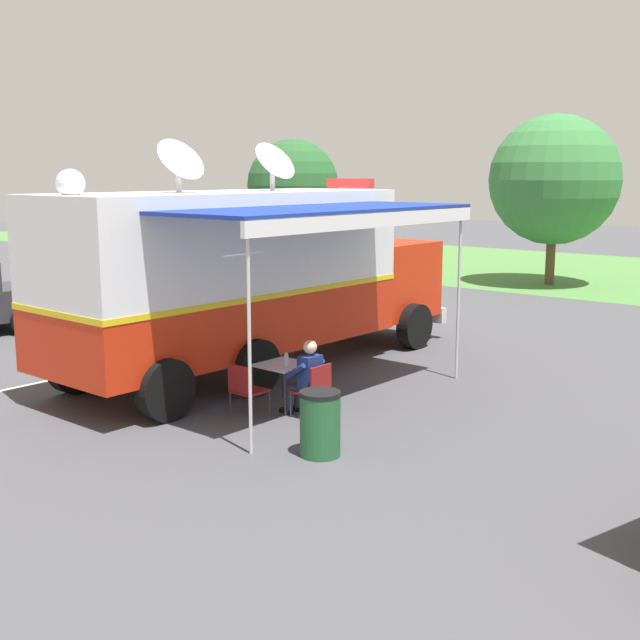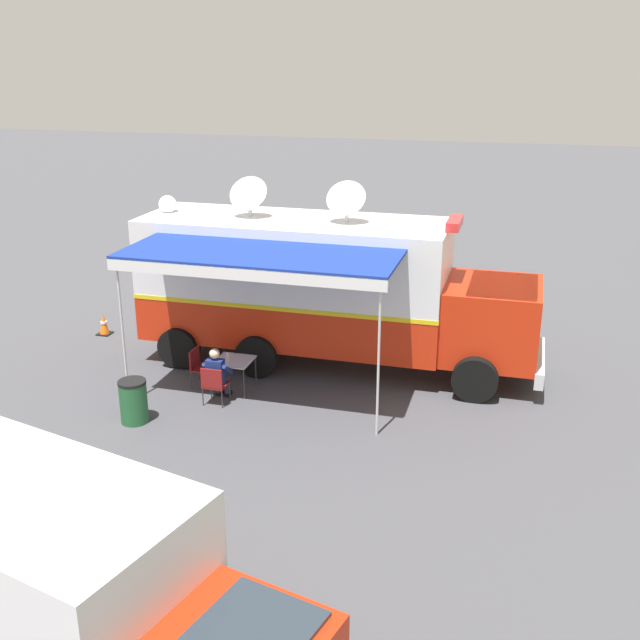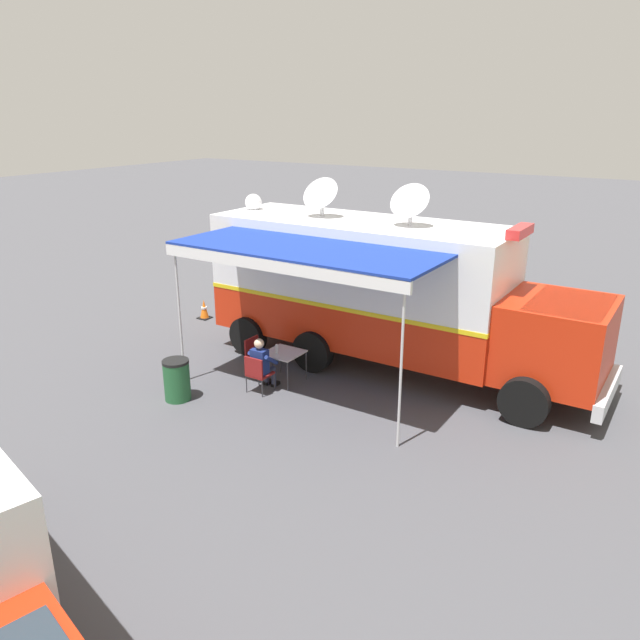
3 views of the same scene
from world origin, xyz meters
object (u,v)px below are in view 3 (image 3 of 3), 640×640
at_px(folding_table, 284,355).
at_px(traffic_cone, 204,309).
at_px(trash_bin, 177,380).
at_px(folding_chair_at_table, 257,372).
at_px(seated_responder, 262,363).
at_px(folding_chair_beside_table, 256,353).
at_px(car_behind_truck, 427,258).
at_px(water_bottle, 277,349).
at_px(command_truck, 386,289).

relative_size(folding_table, traffic_cone, 1.39).
bearing_deg(trash_bin, traffic_cone, -143.79).
height_order(folding_chair_at_table, trash_bin, trash_bin).
distance_m(folding_table, seated_responder, 0.63).
xyz_separation_m(folding_chair_at_table, folding_chair_beside_table, (-0.85, -0.70, 0.00)).
bearing_deg(car_behind_truck, traffic_cone, -27.76).
distance_m(water_bottle, trash_bin, 2.30).
relative_size(folding_chair_beside_table, car_behind_truck, 0.20).
xyz_separation_m(water_bottle, car_behind_truck, (-10.16, -0.62, 0.05)).
bearing_deg(folding_chair_at_table, folding_table, 169.41).
bearing_deg(trash_bin, folding_chair_at_table, 132.49).
bearing_deg(folding_chair_at_table, water_bottle, 174.80).
bearing_deg(folding_chair_beside_table, trash_bin, -15.92).
xyz_separation_m(command_truck, folding_chair_beside_table, (2.03, -2.38, -1.43)).
distance_m(folding_chair_beside_table, traffic_cone, 4.53).
bearing_deg(command_truck, trash_bin, -36.05).
xyz_separation_m(water_bottle, seated_responder, (0.47, -0.06, -0.18)).
bearing_deg(command_truck, car_behind_truck, -164.26).
bearing_deg(seated_responder, command_truck, 148.19).
height_order(command_truck, water_bottle, command_truck).
bearing_deg(trash_bin, folding_chair_beside_table, 164.08).
distance_m(seated_responder, trash_bin, 1.88).
relative_size(command_truck, trash_bin, 10.46).
bearing_deg(car_behind_truck, water_bottle, 3.48).
relative_size(folding_chair_at_table, traffic_cone, 1.50).
xyz_separation_m(trash_bin, traffic_cone, (-4.44, -3.25, -0.18)).
bearing_deg(water_bottle, folding_chair_at_table, -5.20).
bearing_deg(folding_chair_at_table, seated_responder, 179.38).
bearing_deg(trash_bin, car_behind_truck, 176.56).
distance_m(folding_table, trash_bin, 2.44).
xyz_separation_m(folding_chair_at_table, car_behind_truck, (-10.81, -0.56, 0.37)).
height_order(folding_table, trash_bin, trash_bin).
relative_size(folding_table, seated_responder, 0.65).
height_order(trash_bin, car_behind_truck, car_behind_truck).
bearing_deg(traffic_cone, car_behind_truck, 152.24).
bearing_deg(trash_bin, seated_responder, 136.72).
bearing_deg(traffic_cone, folding_chair_beside_table, 57.74).
bearing_deg(water_bottle, trash_bin, -36.17).
distance_m(command_truck, trash_bin, 5.24).
bearing_deg(command_truck, folding_chair_beside_table, -49.43).
xyz_separation_m(folding_table, seated_responder, (0.61, -0.15, -0.02)).
xyz_separation_m(folding_table, car_behind_truck, (-10.01, -0.71, 0.21)).
bearing_deg(command_truck, folding_table, -36.17).
height_order(folding_table, seated_responder, seated_responder).
xyz_separation_m(trash_bin, car_behind_truck, (-11.98, 0.72, 0.42)).
relative_size(folding_table, folding_chair_beside_table, 0.93).
relative_size(water_bottle, seated_responder, 0.18).
xyz_separation_m(command_truck, folding_chair_at_table, (2.89, -1.68, -1.43)).
relative_size(folding_chair_at_table, seated_responder, 0.70).
bearing_deg(car_behind_truck, seated_responder, 3.01).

